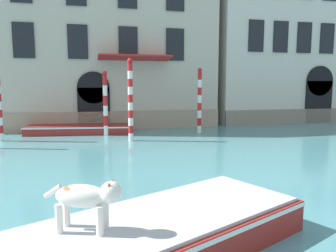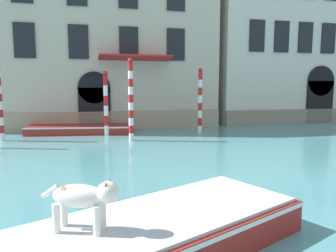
% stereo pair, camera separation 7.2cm
% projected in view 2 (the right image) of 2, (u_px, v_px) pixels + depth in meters
% --- Properties ---
extents(palazzo_left, '(15.32, 7.40, 15.14)m').
position_uv_depth(palazzo_left, '(101.00, 17.00, 22.90)').
color(palazzo_left, '#BCB29E').
rests_on(palazzo_left, ground_plane).
extents(palazzo_right, '(11.93, 6.13, 17.73)m').
position_uv_depth(palazzo_right, '(283.00, 9.00, 26.02)').
color(palazzo_right, beige).
rests_on(palazzo_right, ground_plane).
extents(boat_foreground, '(7.41, 4.93, 0.67)m').
position_uv_depth(boat_foreground, '(119.00, 245.00, 5.29)').
color(boat_foreground, maroon).
rests_on(boat_foreground, ground_plane).
extents(dog_on_deck, '(1.19, 0.67, 0.83)m').
position_uv_depth(dog_on_deck, '(85.00, 197.00, 5.02)').
color(dog_on_deck, silver).
rests_on(dog_on_deck, boat_foreground).
extents(boat_moored_near_palazzo, '(6.23, 2.61, 0.50)m').
position_uv_depth(boat_moored_near_palazzo, '(80.00, 129.00, 19.45)').
color(boat_moored_near_palazzo, maroon).
rests_on(boat_moored_near_palazzo, ground_plane).
extents(mooring_pole_0, '(0.25, 0.25, 3.86)m').
position_uv_depth(mooring_pole_0, '(200.00, 101.00, 19.39)').
color(mooring_pole_0, white).
rests_on(mooring_pole_0, ground_plane).
extents(mooring_pole_2, '(0.26, 0.26, 4.22)m').
position_uv_depth(mooring_pole_2, '(131.00, 100.00, 16.74)').
color(mooring_pole_2, white).
rests_on(mooring_pole_2, ground_plane).
extents(mooring_pole_3, '(0.27, 0.27, 3.66)m').
position_uv_depth(mooring_pole_3, '(106.00, 103.00, 18.52)').
color(mooring_pole_3, white).
rests_on(mooring_pole_3, ground_plane).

